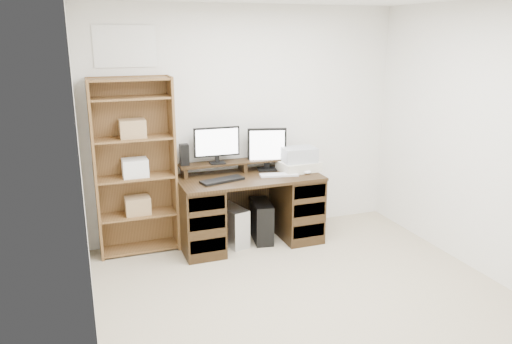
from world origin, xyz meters
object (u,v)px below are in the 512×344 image
desk (249,208)px  tower_black (262,221)px  monitor_small (267,147)px  tower_silver (232,225)px  monitor_wide (217,143)px  bookshelf (135,165)px  printer (299,166)px

desk → tower_black: bearing=3.9°
monitor_small → tower_silver: size_ratio=1.11×
desk → monitor_wide: 0.78m
monitor_small → bookshelf: 1.42m
desk → tower_black: size_ratio=3.25×
monitor_wide → tower_silver: size_ratio=1.17×
monitor_small → tower_black: monitor_small is taller
monitor_small → desk: bearing=-133.5°
monitor_wide → printer: 0.94m
printer → bookshelf: (-1.73, 0.19, 0.12)m
monitor_small → printer: 0.40m
printer → tower_black: printer is taller
desk → printer: printer is taller
bookshelf → printer: bearing=-6.4°
tower_black → monitor_wide: bearing=167.1°
monitor_small → tower_black: bearing=-112.9°
monitor_small → tower_black: 0.81m
printer → tower_silver: (-0.77, 0.00, -0.59)m
monitor_wide → desk: bearing=-30.6°
monitor_wide → monitor_small: size_ratio=1.06×
bookshelf → monitor_small: bearing=-1.8°
printer → monitor_small: bearing=149.9°
desk → tower_black: (0.15, 0.01, -0.17)m
printer → tower_silver: 0.97m
desk → bookshelf: 1.28m
desk → bookshelf: (-1.15, 0.21, 0.53)m
monitor_wide → tower_black: bearing=-20.0°
monitor_wide → tower_black: monitor_wide is taller
desk → tower_black: desk is taller
monitor_wide → tower_black: 0.99m
monitor_small → tower_black: size_ratio=1.00×
monitor_wide → tower_silver: monitor_wide is taller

